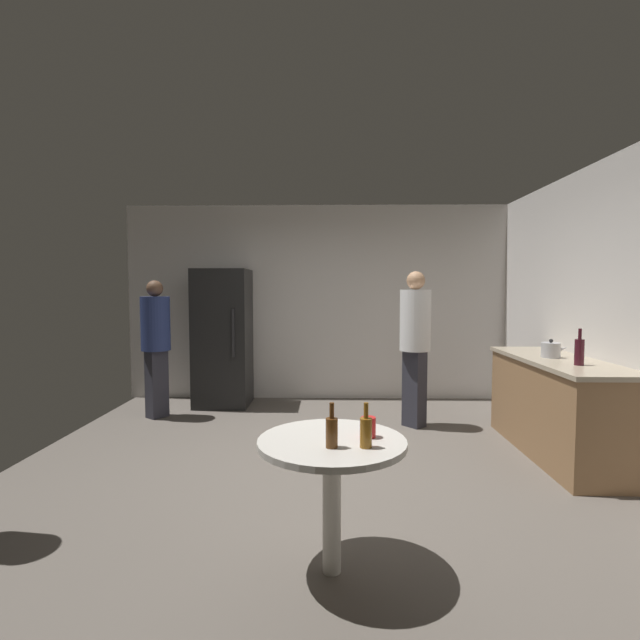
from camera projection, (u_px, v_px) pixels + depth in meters
name	position (u px, v px, depth m)	size (l,w,h in m)	color
ground_plane	(311.00, 473.00, 4.05)	(5.20, 5.20, 0.10)	#5B544C
wall_back	(318.00, 303.00, 6.59)	(5.32, 0.06, 2.70)	silver
wall_side_right	(625.00, 312.00, 3.91)	(0.06, 5.20, 2.70)	silver
refrigerator	(223.00, 338.00, 6.21)	(0.70, 0.68, 1.80)	black
kitchen_counter	(558.00, 407.00, 4.35)	(0.64, 1.83, 0.90)	olive
kettle	(551.00, 350.00, 4.38)	(0.24, 0.17, 0.18)	#B2B2B7
wine_bottle_on_counter	(579.00, 351.00, 3.93)	(0.08, 0.08, 0.31)	#3F141E
foreground_table	(332.00, 458.00, 2.52)	(0.80, 0.80, 0.73)	beige
beer_bottle_amber	(366.00, 431.00, 2.38)	(0.06, 0.06, 0.23)	#8C5919
beer_bottle_brown	(332.00, 431.00, 2.38)	(0.06, 0.06, 0.23)	#593314
plastic_cup_red	(368.00, 427.00, 2.54)	(0.08, 0.08, 0.11)	red
person_in_white_shirt	(415.00, 336.00, 5.22)	(0.48, 0.48, 1.74)	#2D2D38
person_in_navy_shirt	(156.00, 338.00, 5.60)	(0.48, 0.48, 1.64)	#2D2D38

